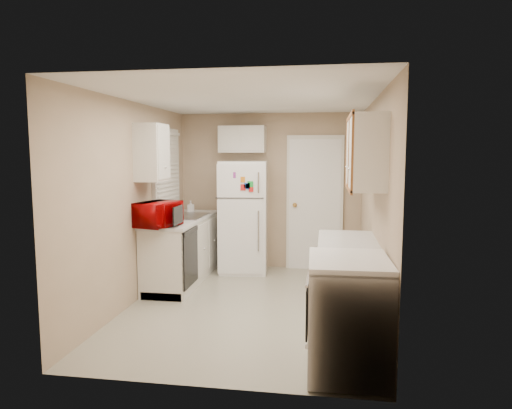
# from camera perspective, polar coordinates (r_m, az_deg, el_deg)

# --- Properties ---
(floor) EXTENTS (3.80, 3.80, 0.00)m
(floor) POSITION_cam_1_polar(r_m,az_deg,el_deg) (5.51, -0.81, -12.56)
(floor) COLOR #BCB7A4
(floor) RESTS_ON ground
(ceiling) EXTENTS (3.80, 3.80, 0.00)m
(ceiling) POSITION_cam_1_polar(r_m,az_deg,el_deg) (5.24, -0.85, 13.07)
(ceiling) COLOR white
(ceiling) RESTS_ON floor
(wall_left) EXTENTS (3.80, 3.80, 0.00)m
(wall_left) POSITION_cam_1_polar(r_m,az_deg,el_deg) (5.65, -14.98, 0.18)
(wall_left) COLOR tan
(wall_left) RESTS_ON floor
(wall_right) EXTENTS (3.80, 3.80, 0.00)m
(wall_right) POSITION_cam_1_polar(r_m,az_deg,el_deg) (5.20, 14.57, -0.34)
(wall_right) COLOR tan
(wall_right) RESTS_ON floor
(wall_back) EXTENTS (2.80, 2.80, 0.00)m
(wall_back) POSITION_cam_1_polar(r_m,az_deg,el_deg) (7.12, 1.72, 1.67)
(wall_back) COLOR tan
(wall_back) RESTS_ON floor
(wall_front) EXTENTS (2.80, 2.80, 0.00)m
(wall_front) POSITION_cam_1_polar(r_m,az_deg,el_deg) (3.40, -6.18, -3.72)
(wall_front) COLOR tan
(wall_front) RESTS_ON floor
(left_counter) EXTENTS (0.60, 1.80, 0.90)m
(left_counter) POSITION_cam_1_polar(r_m,az_deg,el_deg) (6.49, -9.14, -5.58)
(left_counter) COLOR silver
(left_counter) RESTS_ON floor
(dishwasher) EXTENTS (0.03, 0.58, 0.72)m
(dishwasher) POSITION_cam_1_polar(r_m,az_deg,el_deg) (5.84, -8.24, -6.53)
(dishwasher) COLOR black
(dishwasher) RESTS_ON floor
(sink) EXTENTS (0.54, 0.74, 0.16)m
(sink) POSITION_cam_1_polar(r_m,az_deg,el_deg) (6.56, -8.80, -1.81)
(sink) COLOR gray
(sink) RESTS_ON left_counter
(microwave) EXTENTS (0.61, 0.44, 0.37)m
(microwave) POSITION_cam_1_polar(r_m,az_deg,el_deg) (5.68, -12.13, -1.23)
(microwave) COLOR #950103
(microwave) RESTS_ON left_counter
(soap_bottle) EXTENTS (0.09, 0.09, 0.18)m
(soap_bottle) POSITION_cam_1_polar(r_m,az_deg,el_deg) (6.96, -8.16, -0.15)
(soap_bottle) COLOR silver
(soap_bottle) RESTS_ON left_counter
(window_blinds) EXTENTS (0.10, 0.98, 1.08)m
(window_blinds) POSITION_cam_1_polar(r_m,az_deg,el_deg) (6.58, -11.08, 4.64)
(window_blinds) COLOR silver
(window_blinds) RESTS_ON wall_left
(upper_cabinet_left) EXTENTS (0.30, 0.45, 0.70)m
(upper_cabinet_left) POSITION_cam_1_polar(r_m,az_deg,el_deg) (5.76, -12.90, 6.34)
(upper_cabinet_left) COLOR silver
(upper_cabinet_left) RESTS_ON wall_left
(refrigerator) EXTENTS (0.75, 0.73, 1.67)m
(refrigerator) POSITION_cam_1_polar(r_m,az_deg,el_deg) (6.89, -1.53, -1.53)
(refrigerator) COLOR white
(refrigerator) RESTS_ON floor
(cabinet_over_fridge) EXTENTS (0.70, 0.30, 0.40)m
(cabinet_over_fridge) POSITION_cam_1_polar(r_m,az_deg,el_deg) (7.00, -1.69, 8.14)
(cabinet_over_fridge) COLOR silver
(cabinet_over_fridge) RESTS_ON wall_back
(interior_door) EXTENTS (0.86, 0.06, 2.08)m
(interior_door) POSITION_cam_1_polar(r_m,az_deg,el_deg) (7.04, 7.33, 0.10)
(interior_door) COLOR white
(interior_door) RESTS_ON floor
(right_counter) EXTENTS (0.60, 2.00, 0.90)m
(right_counter) POSITION_cam_1_polar(r_m,az_deg,el_deg) (4.55, 11.48, -10.91)
(right_counter) COLOR silver
(right_counter) RESTS_ON floor
(stove) EXTENTS (0.66, 0.81, 0.96)m
(stove) POSITION_cam_1_polar(r_m,az_deg,el_deg) (3.92, 11.42, -13.33)
(stove) COLOR white
(stove) RESTS_ON floor
(upper_cabinet_right) EXTENTS (0.30, 1.20, 0.70)m
(upper_cabinet_right) POSITION_cam_1_polar(r_m,az_deg,el_deg) (4.65, 13.55, 6.31)
(upper_cabinet_right) COLOR silver
(upper_cabinet_right) RESTS_ON wall_right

